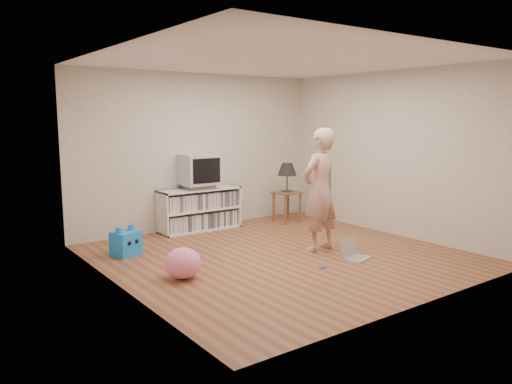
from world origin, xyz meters
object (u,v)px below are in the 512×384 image
at_px(laptop, 353,253).
at_px(plush_blue, 126,243).
at_px(crt_tv, 199,169).
at_px(table_lamp, 287,170).
at_px(person, 320,190).
at_px(side_table, 287,199).
at_px(plush_pink, 183,263).
at_px(media_unit, 199,209).
at_px(dvd_deck, 199,186).

bearing_deg(laptop, plush_blue, 124.94).
xyz_separation_m(crt_tv, laptop, (0.81, -2.70, -0.95)).
bearing_deg(table_lamp, crt_tv, 167.00).
bearing_deg(laptop, person, 81.06).
distance_m(side_table, plush_blue, 3.21).
relative_size(crt_tv, side_table, 1.09).
bearing_deg(crt_tv, plush_pink, -124.00).
height_order(media_unit, crt_tv, crt_tv).
bearing_deg(crt_tv, side_table, -13.00).
distance_m(dvd_deck, table_lamp, 1.64).
distance_m(media_unit, table_lamp, 1.74).
bearing_deg(plush_pink, table_lamp, 30.07).
xyz_separation_m(dvd_deck, plush_pink, (-1.42, -2.11, -0.55)).
bearing_deg(side_table, person, -115.91).
bearing_deg(table_lamp, plush_pink, -149.93).
distance_m(crt_tv, plush_pink, 2.68).
xyz_separation_m(media_unit, laptop, (0.81, -2.72, -0.28)).
height_order(media_unit, side_table, media_unit).
height_order(table_lamp, laptop, table_lamp).
bearing_deg(media_unit, plush_blue, -153.52).
height_order(media_unit, table_lamp, table_lamp).
distance_m(dvd_deck, side_table, 1.66).
xyz_separation_m(crt_tv, side_table, (1.59, -0.37, -0.60)).
bearing_deg(crt_tv, plush_blue, -154.07).
bearing_deg(laptop, crt_tv, 90.41).
distance_m(plush_blue, plush_pink, 1.35).
distance_m(crt_tv, table_lamp, 1.63).
xyz_separation_m(side_table, plush_blue, (-3.18, -0.41, -0.24)).
relative_size(plush_blue, plush_pink, 1.00).
bearing_deg(media_unit, dvd_deck, -90.00).
xyz_separation_m(person, plush_pink, (-2.16, 0.01, -0.68)).
relative_size(crt_tv, plush_pink, 1.40).
bearing_deg(plush_blue, person, -50.67).
bearing_deg(side_table, dvd_deck, 166.89).
bearing_deg(plush_blue, side_table, -13.40).
relative_size(side_table, table_lamp, 1.07).
relative_size(dvd_deck, person, 0.26).
bearing_deg(dvd_deck, crt_tv, -90.00).
height_order(crt_tv, person, person).
height_order(dvd_deck, side_table, dvd_deck).
bearing_deg(plush_pink, person, -0.18).
xyz_separation_m(person, plush_blue, (-2.33, 1.34, -0.69)).
distance_m(laptop, plush_blue, 3.08).
height_order(plush_blue, plush_pink, plush_blue).
distance_m(laptop, plush_pink, 2.32).
distance_m(crt_tv, plush_blue, 1.96).
xyz_separation_m(dvd_deck, laptop, (0.81, -2.70, -0.66)).
relative_size(dvd_deck, table_lamp, 0.87).
height_order(crt_tv, side_table, crt_tv).
xyz_separation_m(side_table, laptop, (-0.77, -2.33, -0.34)).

